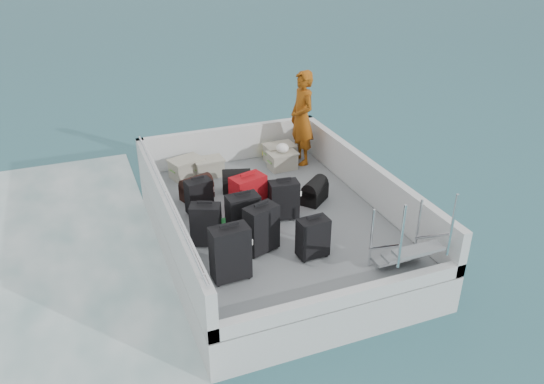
{
  "coord_description": "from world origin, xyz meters",
  "views": [
    {
      "loc": [
        -2.79,
        -7.03,
        4.95
      ],
      "look_at": [
        0.01,
        0.11,
        1.0
      ],
      "focal_mm": 35.0,
      "sensor_mm": 36.0,
      "label": 1
    }
  ],
  "objects_px": {
    "crate_2": "(282,161)",
    "suitcase_2": "(199,197)",
    "suitcase_0": "(230,254)",
    "crate_3": "(279,154)",
    "suitcase_1": "(206,225)",
    "crate_1": "(209,168)",
    "suitcase_5": "(248,197)",
    "suitcase_8": "(261,197)",
    "suitcase_3": "(261,229)",
    "suitcase_7": "(284,200)",
    "suitcase_6": "(313,238)",
    "crate_0": "(186,169)",
    "suitcase_4": "(243,217)",
    "passenger": "(302,118)"
  },
  "relations": [
    {
      "from": "crate_2",
      "to": "suitcase_2",
      "type": "bearing_deg",
      "value": -149.54
    },
    {
      "from": "suitcase_0",
      "to": "crate_2",
      "type": "bearing_deg",
      "value": 53.96
    },
    {
      "from": "suitcase_0",
      "to": "crate_3",
      "type": "relative_size",
      "value": 1.43
    },
    {
      "from": "suitcase_1",
      "to": "crate_1",
      "type": "relative_size",
      "value": 1.28
    },
    {
      "from": "suitcase_5",
      "to": "suitcase_8",
      "type": "relative_size",
      "value": 0.94
    },
    {
      "from": "suitcase_8",
      "to": "crate_2",
      "type": "bearing_deg",
      "value": -9.7
    },
    {
      "from": "suitcase_3",
      "to": "suitcase_7",
      "type": "bearing_deg",
      "value": 30.07
    },
    {
      "from": "suitcase_6",
      "to": "crate_2",
      "type": "height_order",
      "value": "suitcase_6"
    },
    {
      "from": "suitcase_7",
      "to": "crate_0",
      "type": "xyz_separation_m",
      "value": [
        -1.11,
        2.1,
        -0.16
      ]
    },
    {
      "from": "suitcase_1",
      "to": "suitcase_4",
      "type": "xyz_separation_m",
      "value": [
        0.57,
        -0.01,
        0.03
      ]
    },
    {
      "from": "suitcase_0",
      "to": "suitcase_6",
      "type": "height_order",
      "value": "suitcase_0"
    },
    {
      "from": "suitcase_5",
      "to": "suitcase_1",
      "type": "bearing_deg",
      "value": -164.03
    },
    {
      "from": "suitcase_0",
      "to": "suitcase_4",
      "type": "height_order",
      "value": "suitcase_0"
    },
    {
      "from": "suitcase_6",
      "to": "suitcase_8",
      "type": "xyz_separation_m",
      "value": [
        -0.16,
        1.71,
        -0.15
      ]
    },
    {
      "from": "crate_1",
      "to": "suitcase_4",
      "type": "bearing_deg",
      "value": -92.32
    },
    {
      "from": "suitcase_0",
      "to": "suitcase_2",
      "type": "bearing_deg",
      "value": 85.6
    },
    {
      "from": "suitcase_7",
      "to": "suitcase_1",
      "type": "bearing_deg",
      "value": -160.83
    },
    {
      "from": "suitcase_3",
      "to": "crate_3",
      "type": "bearing_deg",
      "value": 44.54
    },
    {
      "from": "crate_3",
      "to": "suitcase_1",
      "type": "bearing_deg",
      "value": -131.54
    },
    {
      "from": "suitcase_2",
      "to": "suitcase_5",
      "type": "bearing_deg",
      "value": -41.46
    },
    {
      "from": "suitcase_2",
      "to": "crate_0",
      "type": "bearing_deg",
      "value": 75.13
    },
    {
      "from": "suitcase_1",
      "to": "crate_2",
      "type": "relative_size",
      "value": 1.28
    },
    {
      "from": "suitcase_8",
      "to": "crate_0",
      "type": "bearing_deg",
      "value": 56.88
    },
    {
      "from": "suitcase_0",
      "to": "suitcase_3",
      "type": "bearing_deg",
      "value": 35.54
    },
    {
      "from": "suitcase_5",
      "to": "suitcase_3",
      "type": "bearing_deg",
      "value": -114.36
    },
    {
      "from": "suitcase_4",
      "to": "crate_1",
      "type": "distance_m",
      "value": 2.34
    },
    {
      "from": "crate_1",
      "to": "suitcase_8",
      "type": "bearing_deg",
      "value": -71.01
    },
    {
      "from": "suitcase_0",
      "to": "suitcase_4",
      "type": "distance_m",
      "value": 1.05
    },
    {
      "from": "crate_2",
      "to": "suitcase_3",
      "type": "bearing_deg",
      "value": -118.44
    },
    {
      "from": "suitcase_5",
      "to": "suitcase_6",
      "type": "height_order",
      "value": "suitcase_5"
    },
    {
      "from": "suitcase_1",
      "to": "suitcase_4",
      "type": "height_order",
      "value": "suitcase_4"
    },
    {
      "from": "suitcase_8",
      "to": "suitcase_4",
      "type": "bearing_deg",
      "value": 171.72
    },
    {
      "from": "passenger",
      "to": "suitcase_8",
      "type": "bearing_deg",
      "value": -46.72
    },
    {
      "from": "suitcase_4",
      "to": "suitcase_7",
      "type": "bearing_deg",
      "value": 18.88
    },
    {
      "from": "suitcase_8",
      "to": "suitcase_5",
      "type": "bearing_deg",
      "value": 160.94
    },
    {
      "from": "suitcase_7",
      "to": "suitcase_3",
      "type": "bearing_deg",
      "value": -124.75
    },
    {
      "from": "passenger",
      "to": "crate_2",
      "type": "bearing_deg",
      "value": -73.54
    },
    {
      "from": "suitcase_1",
      "to": "suitcase_8",
      "type": "xyz_separation_m",
      "value": [
        1.17,
        0.85,
        -0.18
      ]
    },
    {
      "from": "suitcase_1",
      "to": "crate_0",
      "type": "relative_size",
      "value": 1.18
    },
    {
      "from": "suitcase_7",
      "to": "suitcase_8",
      "type": "relative_size",
      "value": 0.83
    },
    {
      "from": "crate_1",
      "to": "suitcase_3",
      "type": "bearing_deg",
      "value": -89.33
    },
    {
      "from": "suitcase_8",
      "to": "suitcase_6",
      "type": "bearing_deg",
      "value": -148.25
    },
    {
      "from": "suitcase_8",
      "to": "crate_1",
      "type": "height_order",
      "value": "same"
    },
    {
      "from": "suitcase_1",
      "to": "crate_2",
      "type": "distance_m",
      "value": 2.96
    },
    {
      "from": "suitcase_2",
      "to": "suitcase_5",
      "type": "relative_size",
      "value": 0.81
    },
    {
      "from": "suitcase_6",
      "to": "crate_1",
      "type": "xyz_separation_m",
      "value": [
        -0.66,
        3.18,
        -0.15
      ]
    },
    {
      "from": "suitcase_1",
      "to": "crate_0",
      "type": "xyz_separation_m",
      "value": [
        0.26,
        2.4,
        -0.16
      ]
    },
    {
      "from": "suitcase_1",
      "to": "crate_3",
      "type": "xyz_separation_m",
      "value": [
        2.16,
        2.44,
        -0.16
      ]
    },
    {
      "from": "suitcase_3",
      "to": "suitcase_5",
      "type": "height_order",
      "value": "suitcase_5"
    },
    {
      "from": "suitcase_1",
      "to": "suitcase_2",
      "type": "bearing_deg",
      "value": 104.95
    }
  ]
}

